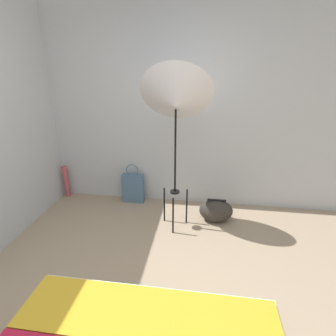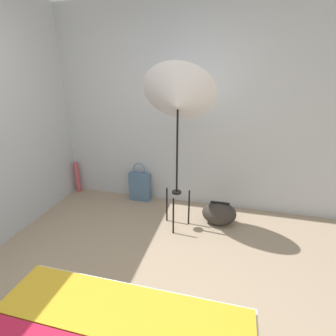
{
  "view_description": "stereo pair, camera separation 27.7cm",
  "coord_description": "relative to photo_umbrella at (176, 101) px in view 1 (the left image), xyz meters",
  "views": [
    {
      "loc": [
        0.48,
        -1.19,
        1.84
      ],
      "look_at": [
        0.12,
        1.36,
        0.83
      ],
      "focal_mm": 28.0,
      "sensor_mm": 36.0,
      "label": 1
    },
    {
      "loc": [
        0.75,
        -1.14,
        1.84
      ],
      "look_at": [
        0.12,
        1.36,
        0.83
      ],
      "focal_mm": 28.0,
      "sensor_mm": 36.0,
      "label": 2
    }
  ],
  "objects": [
    {
      "name": "duffel_bag",
      "position": [
        0.5,
        0.18,
        -1.36
      ],
      "size": [
        0.42,
        0.29,
        0.3
      ],
      "color": "#332D28",
      "rests_on": "ground_plane"
    },
    {
      "name": "paper_roll",
      "position": [
        -1.69,
        0.56,
        -1.27
      ],
      "size": [
        0.07,
        0.07,
        0.48
      ],
      "color": "#BC4C56",
      "rests_on": "ground_plane"
    },
    {
      "name": "photo_umbrella",
      "position": [
        0.0,
        0.0,
        0.0
      ],
      "size": [
        0.79,
        0.65,
        1.9
      ],
      "color": "black",
      "rests_on": "ground_plane"
    },
    {
      "name": "tote_bag",
      "position": [
        -0.66,
        0.53,
        -1.29
      ],
      "size": [
        0.3,
        0.11,
        0.57
      ],
      "color": "slate",
      "rests_on": "ground_plane"
    },
    {
      "name": "wall_back",
      "position": [
        -0.17,
        0.67,
        -0.21
      ],
      "size": [
        8.0,
        0.05,
        2.6
      ],
      "color": "#B7BCC1",
      "rests_on": "ground_plane"
    }
  ]
}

